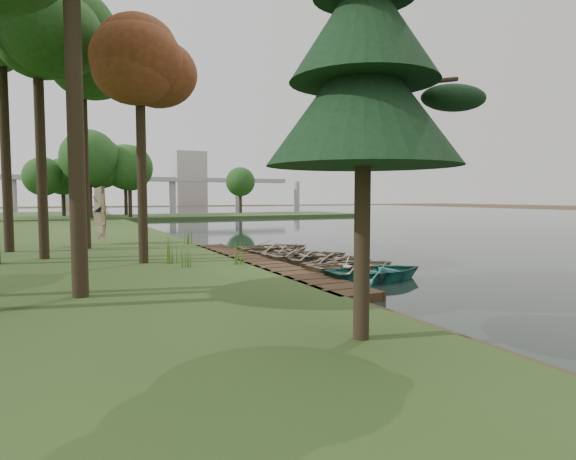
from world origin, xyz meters
name	(u,v)px	position (x,y,z in m)	size (l,w,h in m)	color
ground	(292,266)	(0.00, 0.00, 0.00)	(300.00, 300.00, 0.00)	#3D2F1D
water	(458,225)	(30.00, 20.00, 0.03)	(130.00, 200.00, 0.05)	black
boardwalk	(260,264)	(-1.60, 0.00, 0.15)	(1.60, 16.00, 0.30)	#392616
peninsula	(192,216)	(8.00, 50.00, 0.23)	(50.00, 14.00, 0.45)	#2D451E
far_trees	(168,173)	(4.67, 50.00, 6.43)	(45.60, 5.60, 8.80)	black
bridge	(145,182)	(12.31, 120.00, 7.08)	(95.90, 4.00, 8.60)	#A5A5A0
building_a	(190,179)	(30.00, 140.00, 9.00)	(10.00, 8.00, 18.00)	#A5A5A0
building_b	(75,187)	(-5.00, 145.00, 6.00)	(8.00, 8.00, 12.00)	#A5A5A0
rowboat_0	(377,269)	(1.00, -5.07, 0.45)	(2.78, 3.90, 0.81)	#287165
rowboat_1	(354,264)	(1.01, -3.51, 0.45)	(2.77, 3.87, 0.80)	tan
rowboat_2	(341,261)	(1.14, -2.32, 0.42)	(2.57, 3.60, 0.75)	tan
rowboat_3	(328,258)	(1.20, -1.13, 0.42)	(2.54, 3.55, 0.74)	tan
rowboat_4	(309,254)	(0.98, 0.20, 0.45)	(2.74, 3.83, 0.79)	tan
rowboat_5	(294,253)	(0.81, 1.47, 0.39)	(2.35, 3.29, 0.68)	tan
rowboat_6	(280,249)	(0.80, 3.08, 0.40)	(2.43, 3.41, 0.71)	tan
rowboat_7	(274,246)	(0.87, 4.10, 0.45)	(2.77, 3.88, 0.80)	tan
stored_rowboat	(103,238)	(-7.22, 11.05, 0.66)	(2.46, 3.44, 0.71)	tan
tree_2	(140,71)	(-6.32, 1.59, 8.36)	(4.21, 4.21, 9.93)	black
tree_4	(37,44)	(-10.19, 4.92, 9.88)	(4.14, 4.14, 11.48)	black
tree_5	(1,30)	(-11.89, 8.79, 11.39)	(5.44, 5.44, 13.50)	black
tree_6	(81,54)	(-8.22, 8.77, 10.70)	(4.42, 4.42, 12.43)	black
pine_tree	(364,60)	(-4.13, -11.61, 5.76)	(3.80, 3.80, 8.53)	black
reeds_0	(238,252)	(-2.75, -0.36, 0.78)	(0.60, 0.60, 0.97)	#3F661E
reeds_1	(186,256)	(-4.93, -0.27, 0.75)	(0.60, 0.60, 0.90)	#3F661E
reeds_2	(172,250)	(-5.23, 1.05, 0.85)	(0.60, 0.60, 1.09)	#3F661E
reeds_3	(189,235)	(-2.60, 8.80, 0.83)	(0.60, 0.60, 1.06)	#3F661E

